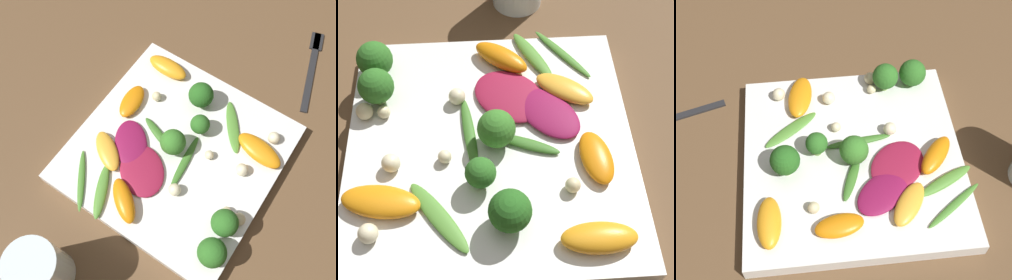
{
  "view_description": "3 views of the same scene",
  "coord_description": "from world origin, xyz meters",
  "views": [
    {
      "loc": [
        -0.2,
        -0.12,
        0.57
      ],
      "look_at": [
        0.0,
        0.02,
        0.03
      ],
      "focal_mm": 42.0,
      "sensor_mm": 36.0,
      "label": 1
    },
    {
      "loc": [
        0.26,
        -0.0,
        0.42
      ],
      "look_at": [
        0.01,
        0.01,
        0.05
      ],
      "focal_mm": 50.0,
      "sensor_mm": 36.0,
      "label": 2
    },
    {
      "loc": [
        0.05,
        0.35,
        0.55
      ],
      "look_at": [
        0.01,
        -0.02,
        0.04
      ],
      "focal_mm": 50.0,
      "sensor_mm": 36.0,
      "label": 3
    }
  ],
  "objects": [
    {
      "name": "radicchio_leaf_1",
      "position": [
        -0.06,
        0.02,
        0.03
      ],
      "size": [
        0.1,
        0.11,
        0.01
      ],
      "color": "maroon",
      "rests_on": "plate"
    },
    {
      "name": "ground_plane",
      "position": [
        0.0,
        0.0,
        0.0
      ],
      "size": [
        2.4,
        2.4,
        0.0
      ],
      "primitive_type": "plane",
      "color": "brown"
    },
    {
      "name": "orange_segment_4",
      "position": [
        -0.11,
        0.02,
        0.03
      ],
      "size": [
        0.06,
        0.07,
        0.02
      ],
      "color": "orange",
      "rests_on": "plate"
    },
    {
      "name": "broccoli_floret_1",
      "position": [
        -0.06,
        -0.12,
        0.05
      ],
      "size": [
        0.04,
        0.04,
        0.04
      ],
      "color": "#84AD5B",
      "rests_on": "plate"
    },
    {
      "name": "macadamia_nut_1",
      "position": [
        0.1,
        -0.11,
        0.03
      ],
      "size": [
        0.02,
        0.02,
        0.02
      ],
      "color": "beige",
      "rests_on": "plate"
    },
    {
      "name": "arugula_sprig_3",
      "position": [
        0.08,
        -0.05,
        0.02
      ],
      "size": [
        0.08,
        0.07,
        0.01
      ],
      "color": "#518E33",
      "rests_on": "plate"
    },
    {
      "name": "broccoli_floret_3",
      "position": [
        -0.0,
        0.01,
        0.05
      ],
      "size": [
        0.04,
        0.04,
        0.04
      ],
      "color": "#84AD5B",
      "rests_on": "plate"
    },
    {
      "name": "radicchio_leaf_0",
      "position": [
        -0.03,
        0.06,
        0.03
      ],
      "size": [
        0.09,
        0.09,
        0.01
      ],
      "color": "maroon",
      "rests_on": "plate"
    },
    {
      "name": "orange_segment_0",
      "position": [
        0.11,
        0.09,
        0.03
      ],
      "size": [
        0.03,
        0.07,
        0.02
      ],
      "color": "orange",
      "rests_on": "plate"
    },
    {
      "name": "broccoli_floret_0",
      "position": [
        0.09,
        0.01,
        0.05
      ],
      "size": [
        0.04,
        0.04,
        0.05
      ],
      "color": "#84AD5B",
      "rests_on": "plate"
    },
    {
      "name": "macadamia_nut_5",
      "position": [
        0.06,
        0.08,
        0.03
      ],
      "size": [
        0.02,
        0.02,
        0.02
      ],
      "color": "beige",
      "rests_on": "plate"
    },
    {
      "name": "orange_segment_3",
      "position": [
        0.03,
        0.1,
        0.03
      ],
      "size": [
        0.07,
        0.04,
        0.02
      ],
      "color": "orange",
      "rests_on": "plate"
    },
    {
      "name": "macadamia_nut_0",
      "position": [
        -0.04,
        -0.13,
        0.03
      ],
      "size": [
        0.02,
        0.02,
        0.02
      ],
      "color": "beige",
      "rests_on": "plate"
    },
    {
      "name": "plate",
      "position": [
        0.0,
        0.0,
        0.01
      ],
      "size": [
        0.29,
        0.29,
        0.02
      ],
      "color": "white",
      "rests_on": "ground_plane"
    },
    {
      "name": "arugula_sprig_2",
      "position": [
        0.01,
        0.04,
        0.03
      ],
      "size": [
        0.04,
        0.07,
        0.01
      ],
      "color": "#3D7528",
      "rests_on": "plate"
    },
    {
      "name": "arugula_sprig_0",
      "position": [
        -0.01,
        -0.02,
        0.03
      ],
      "size": [
        0.09,
        0.02,
        0.01
      ],
      "color": "#3D7528",
      "rests_on": "plate"
    },
    {
      "name": "macadamia_nut_3",
      "position": [
        -0.06,
        -0.03,
        0.03
      ],
      "size": [
        0.02,
        0.02,
        0.02
      ],
      "color": "beige",
      "rests_on": "plate"
    },
    {
      "name": "broccoli_floret_2",
      "position": [
        0.05,
        -0.01,
        0.04
      ],
      "size": [
        0.03,
        0.03,
        0.04
      ],
      "color": "#7A9E51",
      "rests_on": "plate"
    },
    {
      "name": "macadamia_nut_4",
      "position": [
        0.02,
        -0.1,
        0.03
      ],
      "size": [
        0.02,
        0.02,
        0.02
      ],
      "color": "beige",
      "rests_on": "plate"
    },
    {
      "name": "orange_segment_2",
      "position": [
        0.07,
        -0.1,
        0.03
      ],
      "size": [
        0.05,
        0.08,
        0.02
      ],
      "color": "orange",
      "rests_on": "plate"
    },
    {
      "name": "orange_segment_1",
      "position": [
        -0.06,
        0.08,
        0.03
      ],
      "size": [
        0.06,
        0.07,
        0.01
      ],
      "color": "#FCAD33",
      "rests_on": "plate"
    },
    {
      "name": "arugula_sprig_4",
      "position": [
        -0.11,
        0.05,
        0.03
      ],
      "size": [
        0.08,
        0.05,
        0.01
      ],
      "color": "#518E33",
      "rests_on": "plate"
    },
    {
      "name": "macadamia_nut_6",
      "position": [
        0.02,
        -0.05,
        0.03
      ],
      "size": [
        0.01,
        0.01,
        0.01
      ],
      "color": "beige",
      "rests_on": "plate"
    },
    {
      "name": "broccoli_floret_4",
      "position": [
        -0.1,
        -0.12,
        0.04
      ],
      "size": [
        0.04,
        0.04,
        0.04
      ],
      "color": "#84AD5B",
      "rests_on": "plate"
    },
    {
      "name": "arugula_sprig_1",
      "position": [
        -0.12,
        0.09,
        0.02
      ],
      "size": [
        0.08,
        0.06,
        0.0
      ],
      "color": "#47842D",
      "rests_on": "plate"
    },
    {
      "name": "macadamia_nut_2",
      "position": [
        -0.04,
        -0.11,
        0.03
      ],
      "size": [
        0.01,
        0.01,
        0.01
      ],
      "color": "beige",
      "rests_on": "plate"
    }
  ]
}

